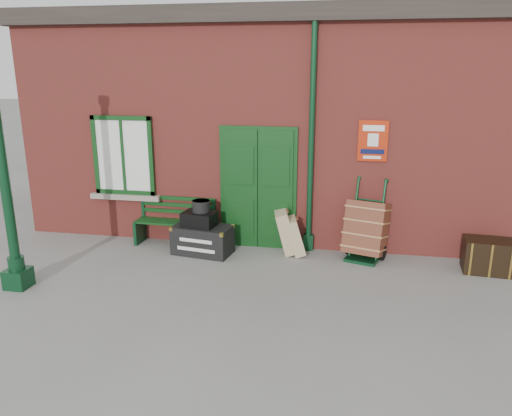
% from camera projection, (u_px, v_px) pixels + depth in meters
% --- Properties ---
extents(ground, '(80.00, 80.00, 0.00)m').
position_uv_depth(ground, '(260.00, 278.00, 8.01)').
color(ground, gray).
rests_on(ground, ground).
extents(station_building, '(10.30, 4.30, 4.36)m').
position_uv_depth(station_building, '(289.00, 120.00, 10.72)').
color(station_building, '#A83E36').
rests_on(station_building, ground).
extents(canopy_column, '(0.34, 0.34, 3.61)m').
position_uv_depth(canopy_column, '(7.00, 199.00, 7.31)').
color(canopy_column, '#0D361C').
rests_on(canopy_column, ground).
extents(bench, '(1.51, 0.51, 0.93)m').
position_uv_depth(bench, '(176.00, 220.00, 9.46)').
color(bench, '#0F3A14').
rests_on(bench, ground).
extents(houdini_trunk, '(1.11, 0.72, 0.52)m').
position_uv_depth(houdini_trunk, '(203.00, 240.00, 9.02)').
color(houdini_trunk, black).
rests_on(houdini_trunk, ground).
extents(strongbox, '(0.63, 0.50, 0.26)m').
position_uv_depth(strongbox, '(199.00, 219.00, 8.93)').
color(strongbox, black).
rests_on(strongbox, houdini_trunk).
extents(hatbox, '(0.36, 0.36, 0.21)m').
position_uv_depth(hatbox, '(201.00, 206.00, 8.88)').
color(hatbox, black).
rests_on(hatbox, strongbox).
extents(suitcase_back, '(0.50, 0.61, 0.80)m').
position_uv_depth(suitcase_back, '(286.00, 231.00, 9.04)').
color(suitcase_back, tan).
rests_on(suitcase_back, ground).
extents(suitcase_front, '(0.46, 0.55, 0.69)m').
position_uv_depth(suitcase_front, '(295.00, 236.00, 8.97)').
color(suitcase_front, tan).
rests_on(suitcase_front, ground).
extents(porter_trolley, '(0.86, 0.89, 1.39)m').
position_uv_depth(porter_trolley, '(366.00, 229.00, 8.73)').
color(porter_trolley, '#0D361C').
rests_on(porter_trolley, ground).
extents(dark_trunk, '(0.81, 0.56, 0.56)m').
position_uv_depth(dark_trunk, '(488.00, 256.00, 8.20)').
color(dark_trunk, black).
rests_on(dark_trunk, ground).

